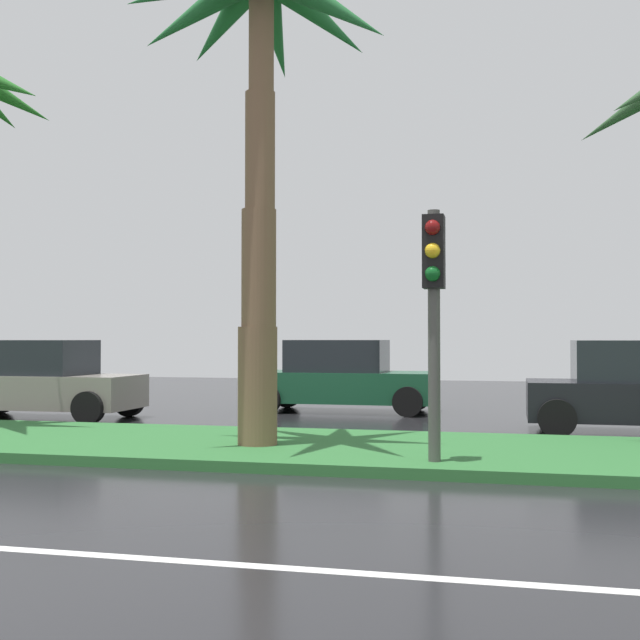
{
  "coord_description": "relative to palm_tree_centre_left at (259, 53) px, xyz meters",
  "views": [
    {
      "loc": [
        3.54,
        -3.9,
        1.75
      ],
      "look_at": [
        -0.37,
        12.48,
        2.14
      ],
      "focal_mm": 44.93,
      "sensor_mm": 36.0,
      "label": 1
    }
  ],
  "objects": [
    {
      "name": "ground_plane",
      "position": [
        0.17,
        1.37,
        -6.15
      ],
      "size": [
        90.0,
        42.0,
        0.1
      ],
      "primitive_type": "cube",
      "color": "black"
    },
    {
      "name": "traffic_signal_median_right",
      "position": [
        2.73,
        -1.02,
        -3.68
      ],
      "size": [
        0.28,
        0.43,
        3.29
      ],
      "color": "#4C4C47",
      "rests_on": "median_strip"
    },
    {
      "name": "median_strip",
      "position": [
        0.17,
        0.37,
        -6.02
      ],
      "size": [
        85.5,
        4.0,
        0.15
      ],
      "primitive_type": "cube",
      "color": "#2D6B33",
      "rests_on": "ground_plane"
    },
    {
      "name": "near_lane_divider_stripe",
      "position": [
        0.17,
        -5.63,
        -6.09
      ],
      "size": [
        81.0,
        0.14,
        0.01
      ],
      "primitive_type": "cube",
      "color": "white",
      "rests_on": "ground_plane"
    },
    {
      "name": "palm_tree_centre_left",
      "position": [
        0.0,
        0.0,
        0.0
      ],
      "size": [
        4.19,
        4.14,
        7.67
      ],
      "color": "brown",
      "rests_on": "median_strip"
    },
    {
      "name": "car_in_traffic_leading",
      "position": [
        -6.38,
        4.16,
        -5.27
      ],
      "size": [
        4.3,
        2.02,
        1.72
      ],
      "color": "gray",
      "rests_on": "ground_plane"
    },
    {
      "name": "car_in_traffic_second",
      "position": [
        -0.24,
        7.24,
        -5.27
      ],
      "size": [
        4.3,
        2.02,
        1.72
      ],
      "color": "#195133",
      "rests_on": "ground_plane"
    }
  ]
}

